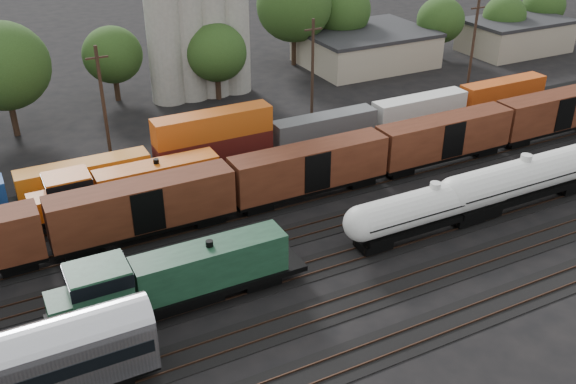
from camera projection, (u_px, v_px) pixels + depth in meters
name	position (u px, v px, depth m)	size (l,w,h in m)	color
ground	(314.00, 229.00, 54.71)	(600.00, 600.00, 0.00)	black
tracks	(314.00, 229.00, 54.68)	(180.00, 33.20, 0.20)	black
green_locomotive	(167.00, 279.00, 43.71)	(18.22, 3.22, 4.82)	black
tank_car_a	(433.00, 205.00, 52.93)	(17.01, 3.05, 4.46)	silver
tank_car_b	(522.00, 178.00, 56.83)	(18.47, 3.31, 4.84)	silver
orange_locomotive	(124.00, 187.00, 55.87)	(18.20, 3.03, 4.55)	black
boxcar_string	(310.00, 168.00, 58.07)	(138.20, 2.90, 4.20)	black
grain_silo	(196.00, 9.00, 78.90)	(13.40, 5.00, 29.00)	gray
industrial_sheds	(227.00, 75.00, 83.78)	(119.38, 17.26, 5.10)	#9E937F
tree_band	(15.00, 56.00, 73.09)	(168.95, 20.77, 14.48)	black
utility_poles	(215.00, 85.00, 69.00)	(122.20, 0.36, 12.00)	black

